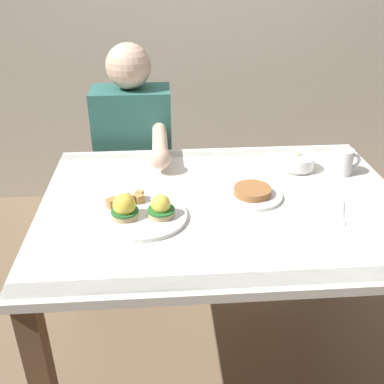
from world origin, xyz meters
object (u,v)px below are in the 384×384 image
(dining_table, at_px, (222,229))
(fork, at_px, (342,214))
(eggs_benedict_plate, at_px, (141,212))
(diner_person, at_px, (135,156))
(coffee_mug, at_px, (342,161))
(fruit_bowl, at_px, (298,163))
(side_plate, at_px, (252,194))

(dining_table, height_order, fork, fork)
(eggs_benedict_plate, xyz_separation_m, diner_person, (-0.05, 0.69, -0.11))
(coffee_mug, bearing_deg, diner_person, 151.66)
(diner_person, bearing_deg, fork, -46.43)
(coffee_mug, bearing_deg, eggs_benedict_plate, -159.86)
(fruit_bowl, xyz_separation_m, fork, (0.05, -0.33, -0.03))
(fork, relative_size, side_plate, 0.75)
(eggs_benedict_plate, relative_size, coffee_mug, 2.43)
(fruit_bowl, bearing_deg, coffee_mug, -15.43)
(fork, distance_m, side_plate, 0.29)
(dining_table, distance_m, coffee_mug, 0.52)
(eggs_benedict_plate, xyz_separation_m, side_plate, (0.37, 0.11, -0.01))
(dining_table, xyz_separation_m, side_plate, (0.10, 0.02, 0.12))
(side_plate, relative_size, diner_person, 0.18)
(dining_table, xyz_separation_m, diner_person, (-0.32, 0.60, 0.02))
(dining_table, bearing_deg, coffee_mug, 21.17)
(fork, bearing_deg, diner_person, 133.57)
(side_plate, bearing_deg, fork, -27.53)
(dining_table, bearing_deg, fork, -17.32)
(coffee_mug, distance_m, side_plate, 0.40)
(fruit_bowl, height_order, diner_person, diner_person)
(fork, distance_m, diner_person, 0.99)
(fruit_bowl, relative_size, diner_person, 0.11)
(side_plate, xyz_separation_m, diner_person, (-0.42, 0.58, -0.10))
(eggs_benedict_plate, bearing_deg, fruit_bowl, 28.15)
(eggs_benedict_plate, height_order, coffee_mug, coffee_mug)
(eggs_benedict_plate, height_order, fruit_bowl, eggs_benedict_plate)
(coffee_mug, bearing_deg, dining_table, -158.83)
(dining_table, distance_m, side_plate, 0.16)
(coffee_mug, bearing_deg, fork, -109.81)
(dining_table, bearing_deg, diner_person, 118.04)
(fruit_bowl, relative_size, fork, 0.80)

